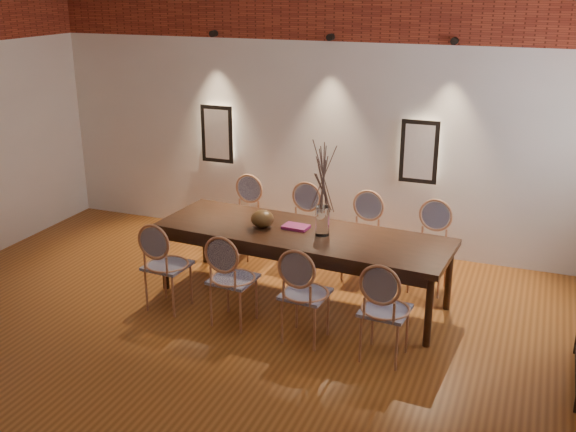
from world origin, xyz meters
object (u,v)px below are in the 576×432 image
(chair_far_c, at_px, (361,238))
(bowl, at_px, (262,219))
(chair_near_a, at_px, (168,265))
(chair_far_d, at_px, (429,249))
(chair_near_b, at_px, (233,279))
(chair_near_c, at_px, (306,293))
(book, at_px, (296,227))
(dining_table, at_px, (302,265))
(chair_near_d, at_px, (385,310))
(chair_far_b, at_px, (299,228))
(vase, at_px, (322,221))
(chair_far_a, at_px, (242,219))

(chair_far_c, relative_size, bowl, 3.92)
(chair_near_a, xyz_separation_m, chair_far_d, (2.37, 1.37, 0.00))
(chair_near_b, xyz_separation_m, chair_far_c, (0.86, 1.48, 0.00))
(chair_near_c, distance_m, book, 1.00)
(dining_table, height_order, chair_near_c, chair_near_c)
(chair_near_d, height_order, book, chair_near_d)
(chair_far_d, bearing_deg, chair_far_b, 0.00)
(chair_near_d, distance_m, vase, 1.27)
(dining_table, distance_m, book, 0.41)
(chair_near_d, height_order, chair_far_c, same)
(chair_far_b, bearing_deg, chair_near_c, 116.28)
(chair_far_c, bearing_deg, chair_far_a, 0.00)
(chair_near_d, bearing_deg, chair_near_b, 180.00)
(chair_near_c, xyz_separation_m, chair_far_b, (-0.65, 1.58, 0.00))
(book, bearing_deg, vase, -15.07)
(chair_far_a, bearing_deg, chair_near_a, 90.00)
(chair_far_c, xyz_separation_m, chair_far_d, (0.76, -0.05, 0.00))
(chair_near_a, height_order, chair_near_d, same)
(chair_near_a, distance_m, vase, 1.62)
(dining_table, xyz_separation_m, book, (-0.09, 0.07, 0.39))
(chair_far_c, bearing_deg, chair_far_d, -180.00)
(chair_near_c, height_order, chair_far_d, same)
(chair_near_c, relative_size, chair_far_a, 1.00)
(vase, height_order, book, vase)
(dining_table, bearing_deg, chair_far_b, 116.28)
(dining_table, distance_m, bowl, 0.64)
(chair_near_b, bearing_deg, book, 71.33)
(dining_table, height_order, book, book)
(dining_table, distance_m, vase, 0.57)
(chair_near_b, bearing_deg, chair_near_a, 180.00)
(chair_near_b, bearing_deg, chair_near_c, -0.00)
(chair_near_c, relative_size, book, 3.62)
(chair_far_c, bearing_deg, vase, 78.32)
(chair_far_c, height_order, book, chair_far_c)
(chair_near_c, bearing_deg, bowl, 138.44)
(dining_table, xyz_separation_m, chair_near_c, (0.32, -0.79, 0.09))
(chair_far_b, height_order, bowl, chair_far_b)
(chair_near_c, bearing_deg, chair_far_a, 134.64)
(chair_far_a, bearing_deg, vase, 150.51)
(chair_near_c, xyz_separation_m, book, (-0.42, 0.86, 0.30))
(chair_near_b, xyz_separation_m, chair_far_a, (-0.65, 1.58, 0.00))
(chair_near_a, bearing_deg, book, 38.62)
(chair_near_b, xyz_separation_m, chair_near_d, (1.51, -0.11, 0.00))
(chair_far_a, height_order, vase, vase)
(chair_near_d, height_order, chair_far_b, same)
(bowl, bearing_deg, chair_far_a, 126.78)
(vase, bearing_deg, chair_far_c, 74.27)
(chair_near_c, distance_m, bowl, 1.14)
(dining_table, relative_size, chair_far_c, 3.22)
(bowl, bearing_deg, book, 14.62)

